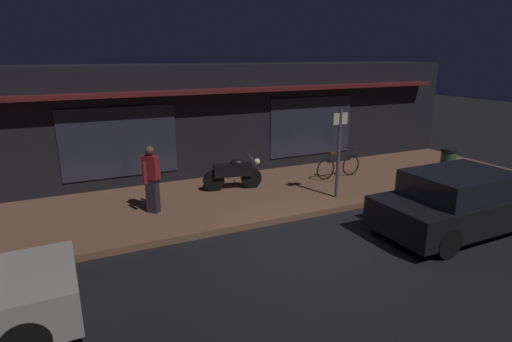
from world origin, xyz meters
The scene contains 9 objects.
ground_plane centered at (0.00, 0.00, 0.00)m, with size 60.00×60.00×0.00m, color black.
sidewalk_slab centered at (0.00, 3.00, 0.07)m, with size 18.00×4.00×0.15m, color brown.
storefront_building centered at (0.00, 6.39, 1.80)m, with size 18.00×3.30×3.60m.
motorcycle centered at (-0.34, 3.49, 0.65)m, with size 1.69×0.60×0.97m.
bicycle_parked centered at (3.09, 3.18, 0.51)m, with size 1.66×0.42×0.91m.
person_photographer centered at (-2.81, 2.67, 1.03)m, with size 0.50×0.49×1.67m.
sign_post centered at (1.92, 1.66, 1.51)m, with size 0.44×0.09×2.40m.
trash_bin centered at (6.19, 1.72, 0.62)m, with size 0.48×0.48×0.93m.
parked_car_far centered at (3.28, -1.10, 0.70)m, with size 4.13×1.83×1.42m.
Camera 1 is at (-4.59, -7.01, 3.90)m, focal length 28.90 mm.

